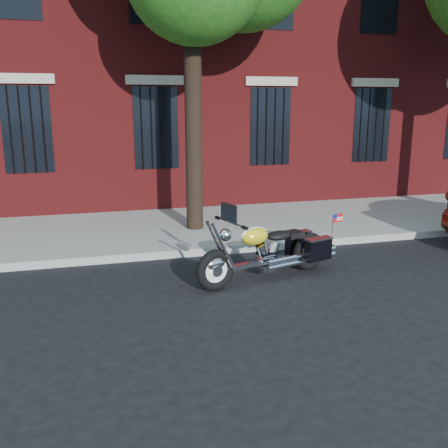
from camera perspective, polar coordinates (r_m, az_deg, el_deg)
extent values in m
plane|color=black|center=(8.17, -2.54, -6.49)|extent=(120.00, 120.00, 0.00)
cube|color=gray|center=(9.43, -4.39, -3.25)|extent=(40.00, 0.16, 0.15)
cube|color=gray|center=(11.21, -6.20, -0.53)|extent=(40.00, 3.60, 0.15)
cube|color=maroon|center=(17.91, -10.50, 23.74)|extent=(26.00, 10.00, 12.00)
cube|color=black|center=(12.72, -7.80, 10.80)|extent=(1.10, 0.14, 2.00)
cube|color=#B2A893|center=(12.68, -7.95, 15.99)|extent=(1.40, 0.20, 0.22)
cylinder|color=black|center=(12.64, -7.75, 10.79)|extent=(0.04, 0.04, 2.00)
cylinder|color=black|center=(10.61, -3.51, 11.97)|extent=(0.36, 0.36, 5.00)
torus|color=black|center=(7.62, -0.97, -5.30)|extent=(0.68, 0.33, 0.66)
torus|color=black|center=(8.69, 9.69, -3.09)|extent=(0.68, 0.33, 0.66)
cylinder|color=white|center=(7.62, -0.97, -5.30)|extent=(0.49, 0.20, 0.49)
cylinder|color=white|center=(8.69, 9.69, -3.09)|extent=(0.49, 0.20, 0.49)
ellipsoid|color=white|center=(7.59, -0.98, -4.60)|extent=(0.37, 0.22, 0.19)
ellipsoid|color=yellow|center=(8.66, 9.72, -2.34)|extent=(0.37, 0.23, 0.19)
cube|color=white|center=(8.13, 4.71, -4.27)|extent=(1.45, 0.52, 0.08)
cylinder|color=white|center=(8.16, 4.99, -4.35)|extent=(0.35, 0.26, 0.32)
cylinder|color=white|center=(8.32, 8.45, -4.02)|extent=(1.21, 0.44, 0.09)
ellipsoid|color=yellow|center=(7.87, 3.51, -1.40)|extent=(0.55, 0.41, 0.28)
ellipsoid|color=black|center=(8.18, 6.32, -1.31)|extent=(0.54, 0.41, 0.15)
cube|color=black|center=(8.83, 8.47, -2.05)|extent=(0.50, 0.29, 0.38)
cube|color=black|center=(8.46, 10.72, -2.84)|extent=(0.50, 0.29, 0.38)
cylinder|color=white|center=(7.56, 0.80, 0.16)|extent=(0.26, 0.75, 0.04)
sphere|color=white|center=(7.56, 0.16, -1.25)|extent=(0.25, 0.25, 0.20)
cube|color=black|center=(7.51, 0.55, 1.29)|extent=(0.15, 0.39, 0.28)
cube|color=red|center=(8.56, 12.84, 0.66)|extent=(0.21, 0.08, 0.14)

